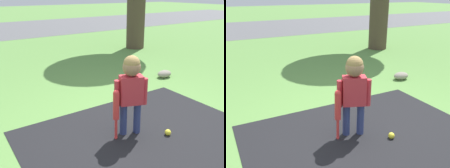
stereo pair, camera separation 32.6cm
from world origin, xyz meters
TOP-DOWN VIEW (x-y plane):
  - ground_plane at (0.00, 0.00)m, footprint 60.00×60.00m
  - street_strip at (0.00, 10.49)m, footprint 40.00×6.00m
  - child at (-0.10, 0.11)m, footprint 0.38×0.24m
  - baseball_bat at (-0.32, 0.09)m, footprint 0.07×0.07m
  - sports_ball at (0.26, -0.20)m, footprint 0.08×0.08m
  - edging_rock at (1.82, 1.42)m, footprint 0.32×0.22m

SIDE VIEW (x-z plane):
  - ground_plane at x=0.00m, z-range 0.00..0.00m
  - street_strip at x=0.00m, z-range 0.00..0.01m
  - sports_ball at x=0.26m, z-range 0.00..0.08m
  - edging_rock at x=1.82m, z-range 0.00..0.15m
  - baseball_bat at x=-0.32m, z-range 0.09..0.73m
  - child at x=-0.10m, z-range 0.15..1.15m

